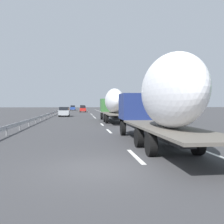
{
  "coord_description": "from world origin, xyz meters",
  "views": [
    {
      "loc": [
        -9.18,
        0.62,
        2.34
      ],
      "look_at": [
        20.82,
        -3.06,
        1.38
      ],
      "focal_mm": 41.24,
      "sensor_mm": 36.0,
      "label": 1
    }
  ],
  "objects_px": {
    "truck_trailing": "(161,99)",
    "car_blue_sedan": "(73,108)",
    "car_yellow_coupe": "(83,108)",
    "car_silver_hatch": "(64,112)",
    "car_red_compact": "(83,109)",
    "road_sign": "(116,105)",
    "truck_lead": "(113,103)"
  },
  "relations": [
    {
      "from": "truck_trailing",
      "to": "car_blue_sedan",
      "type": "xyz_separation_m",
      "value": [
        81.12,
        6.98,
        -1.69
      ]
    },
    {
      "from": "truck_trailing",
      "to": "car_yellow_coupe",
      "type": "xyz_separation_m",
      "value": [
        72.47,
        3.56,
        -1.65
      ]
    },
    {
      "from": "truck_trailing",
      "to": "car_silver_hatch",
      "type": "height_order",
      "value": "truck_trailing"
    },
    {
      "from": "truck_trailing",
      "to": "car_red_compact",
      "type": "height_order",
      "value": "truck_trailing"
    },
    {
      "from": "truck_trailing",
      "to": "car_blue_sedan",
      "type": "height_order",
      "value": "truck_trailing"
    },
    {
      "from": "car_silver_hatch",
      "to": "road_sign",
      "type": "height_order",
      "value": "road_sign"
    },
    {
      "from": "truck_trailing",
      "to": "car_yellow_coupe",
      "type": "distance_m",
      "value": 72.58
    },
    {
      "from": "truck_lead",
      "to": "car_red_compact",
      "type": "bearing_deg",
      "value": 4.99
    },
    {
      "from": "car_silver_hatch",
      "to": "car_yellow_coupe",
      "type": "bearing_deg",
      "value": -5.64
    },
    {
      "from": "truck_trailing",
      "to": "car_red_compact",
      "type": "relative_size",
      "value": 3.29
    },
    {
      "from": "car_yellow_coupe",
      "to": "car_silver_hatch",
      "type": "relative_size",
      "value": 1.07
    },
    {
      "from": "car_blue_sedan",
      "to": "car_yellow_coupe",
      "type": "xyz_separation_m",
      "value": [
        -8.66,
        -3.42,
        0.04
      ]
    },
    {
      "from": "road_sign",
      "to": "car_red_compact",
      "type": "bearing_deg",
      "value": 17.29
    },
    {
      "from": "truck_lead",
      "to": "car_blue_sedan",
      "type": "bearing_deg",
      "value": 6.52
    },
    {
      "from": "car_yellow_coupe",
      "to": "car_silver_hatch",
      "type": "height_order",
      "value": "car_yellow_coupe"
    },
    {
      "from": "road_sign",
      "to": "truck_lead",
      "type": "bearing_deg",
      "value": 170.9
    },
    {
      "from": "car_yellow_coupe",
      "to": "car_red_compact",
      "type": "distance_m",
      "value": 11.66
    },
    {
      "from": "car_red_compact",
      "to": "car_silver_hatch",
      "type": "bearing_deg",
      "value": 171.83
    },
    {
      "from": "truck_lead",
      "to": "car_silver_hatch",
      "type": "relative_size",
      "value": 3.28
    },
    {
      "from": "car_blue_sedan",
      "to": "car_silver_hatch",
      "type": "height_order",
      "value": "car_blue_sedan"
    },
    {
      "from": "truck_trailing",
      "to": "car_yellow_coupe",
      "type": "height_order",
      "value": "truck_trailing"
    },
    {
      "from": "truck_lead",
      "to": "road_sign",
      "type": "relative_size",
      "value": 4.6
    },
    {
      "from": "truck_trailing",
      "to": "car_silver_hatch",
      "type": "xyz_separation_m",
      "value": [
        35.22,
        7.24,
        -1.71
      ]
    },
    {
      "from": "car_blue_sedan",
      "to": "car_silver_hatch",
      "type": "distance_m",
      "value": 45.9
    },
    {
      "from": "car_blue_sedan",
      "to": "road_sign",
      "type": "relative_size",
      "value": 1.34
    },
    {
      "from": "truck_lead",
      "to": "car_yellow_coupe",
      "type": "bearing_deg",
      "value": 3.89
    },
    {
      "from": "car_blue_sedan",
      "to": "car_silver_hatch",
      "type": "relative_size",
      "value": 0.96
    },
    {
      "from": "car_yellow_coupe",
      "to": "car_red_compact",
      "type": "bearing_deg",
      "value": -180.0
    },
    {
      "from": "truck_lead",
      "to": "truck_trailing",
      "type": "relative_size",
      "value": 0.98
    },
    {
      "from": "truck_lead",
      "to": "car_silver_hatch",
      "type": "bearing_deg",
      "value": 25.53
    },
    {
      "from": "truck_lead",
      "to": "car_silver_hatch",
      "type": "xyz_separation_m",
      "value": [
        15.15,
        7.24,
        -1.54
      ]
    },
    {
      "from": "truck_trailing",
      "to": "car_blue_sedan",
      "type": "relative_size",
      "value": 3.49
    }
  ]
}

